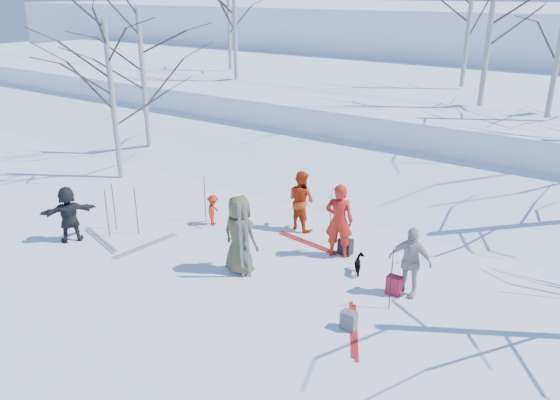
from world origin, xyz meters
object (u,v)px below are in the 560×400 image
Objects in this scene: backpack_red at (394,285)px; skier_red_north at (339,221)px; skier_cream_east at (410,262)px; skier_olive_center at (240,235)px; skier_grey_west at (69,214)px; skier_redor_behind at (301,200)px; backpack_grey at (349,320)px; skier_red_seated at (213,210)px; dog at (360,265)px; backpack_dark at (345,247)px.

skier_red_north is at bearing 154.39° from backpack_red.
skier_cream_east reaches higher than backpack_red.
skier_cream_east is at bearing -160.18° from skier_olive_center.
skier_grey_west reaches higher than backpack_red.
skier_redor_behind reaches higher than backpack_grey.
skier_redor_behind is (-0.16, 2.86, -0.10)m from skier_olive_center.
skier_cream_east is 1.05× the size of skier_grey_west.
skier_cream_east reaches higher than skier_red_seated.
dog is (4.65, -0.20, -0.22)m from skier_red_seated.
skier_red_seated is at bearing 168.92° from skier_cream_east.
skier_olive_center is 2.49m from skier_red_north.
skier_olive_center reaches higher than skier_grey_west.
backpack_dark is at bearing 119.50° from backpack_grey.
backpack_red is at bearing 134.66° from skier_red_north.
skier_grey_west is at bearing 7.90° from skier_red_north.
skier_redor_behind is 4.88m from backpack_grey.
skier_redor_behind is at bearing 149.94° from skier_cream_east.
skier_olive_center is 4.95× the size of backpack_grey.
skier_red_north is 3.83m from skier_red_seated.
skier_red_north is at bearing 153.56° from skier_cream_east.
backpack_grey is 0.95× the size of backpack_dark.
skier_olive_center reaches higher than backpack_grey.
dog is 1.27× the size of backpack_red.
skier_redor_behind is at bearing 158.94° from backpack_dark.
backpack_dark is (1.59, 2.19, -0.74)m from skier_olive_center.
skier_olive_center is 1.25× the size of skier_grey_west.
skier_redor_behind is at bearing -82.14° from skier_red_seated.
skier_cream_east reaches higher than backpack_dark.
skier_red_north is 1.85m from skier_redor_behind.
skier_redor_behind is 4.18× the size of backpack_dark.
backpack_grey is (3.19, -0.63, -0.75)m from skier_olive_center.
skier_redor_behind reaches higher than dog.
dog is at bearing 159.61° from backpack_red.
dog is at bearing 142.87° from skier_grey_west.
skier_redor_behind is 1.11× the size of skier_grey_west.
skier_red_north is 1.12× the size of skier_redor_behind.
skier_red_seated is (-2.15, -1.18, -0.39)m from skier_redor_behind.
dog is at bearing 111.81° from backpack_grey.
skier_redor_behind is 4.40× the size of backpack_grey.
skier_red_seated is 5.95m from skier_cream_east.
skier_redor_behind is 3.14× the size of dog.
backpack_red is (3.53, -1.77, -0.63)m from skier_redor_behind.
skier_grey_west reaches higher than skier_red_seated.
skier_red_north reaches higher than skier_red_seated.
skier_cream_east is 0.64m from backpack_red.
skier_grey_west is at bearing -9.79° from dog.
skier_olive_center is at bearing 168.75° from backpack_grey.
backpack_red is (5.68, -0.59, -0.23)m from skier_red_seated.
skier_red_seated is at bearing 172.49° from skier_grey_west.
skier_red_seated is 5.97m from backpack_grey.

